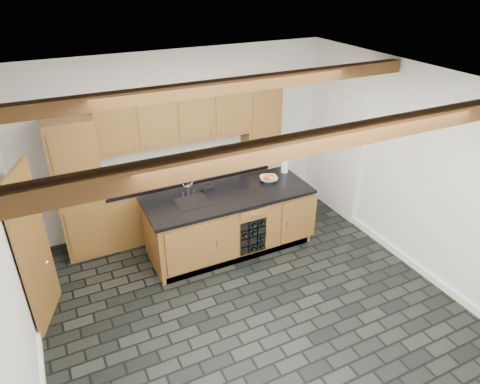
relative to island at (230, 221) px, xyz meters
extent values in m
plane|color=black|center=(-0.31, -1.28, -0.46)|extent=(5.00, 5.00, 0.00)
plane|color=white|center=(-0.31, 1.22, 0.94)|extent=(5.00, 0.00, 5.00)
plane|color=white|center=(-2.81, -1.28, 0.94)|extent=(0.00, 5.00, 5.00)
plane|color=white|center=(2.19, -1.28, 0.94)|extent=(0.00, 5.00, 5.00)
plane|color=white|center=(-0.31, -1.28, 2.34)|extent=(5.00, 5.00, 0.00)
cube|color=#543315|center=(-0.31, -2.48, 2.24)|extent=(4.90, 0.15, 0.15)
cube|color=#543315|center=(-0.31, -0.68, 2.24)|extent=(4.90, 0.15, 0.15)
cube|color=white|center=(-2.79, -1.28, -0.41)|extent=(0.04, 5.00, 0.10)
cube|color=white|center=(2.17, -1.28, -0.41)|extent=(0.04, 5.00, 0.10)
cube|color=white|center=(-2.78, 0.02, 0.56)|extent=(0.06, 0.94, 2.04)
cube|color=brown|center=(-2.63, -0.33, 0.54)|extent=(0.31, 0.77, 2.00)
cube|color=white|center=(2.16, 0.22, 0.56)|extent=(0.06, 0.98, 2.04)
cube|color=black|center=(2.19, 0.22, 0.54)|extent=(0.02, 0.86, 1.96)
cube|color=brown|center=(-1.96, 0.92, 0.59)|extent=(0.65, 0.60, 2.10)
cube|color=brown|center=(-0.33, 0.92, -0.02)|extent=(2.60, 0.60, 0.88)
cube|color=black|center=(-0.33, 0.92, 0.44)|extent=(2.64, 0.62, 0.05)
cube|color=white|center=(-0.33, 1.21, 0.73)|extent=(2.60, 0.02, 0.52)
cube|color=brown|center=(-0.43, 1.04, 1.36)|extent=(2.40, 0.35, 0.75)
cube|color=brown|center=(1.07, 1.04, 1.24)|extent=(0.60, 0.35, 1.00)
cube|color=brown|center=(-0.01, 0.02, -0.02)|extent=(2.40, 0.90, 0.88)
cube|color=black|center=(-0.01, 0.02, 0.44)|extent=(2.46, 0.96, 0.05)
cube|color=brown|center=(-0.73, -0.45, 0.02)|extent=(0.80, 0.02, 0.70)
cube|color=brown|center=(0.94, -0.45, 0.02)|extent=(0.60, 0.02, 0.70)
cube|color=black|center=(0.17, -0.29, -0.06)|extent=(0.42, 0.30, 0.56)
cylinder|color=black|center=(0.31, -0.33, -0.27)|extent=(0.07, 0.26, 0.07)
cylinder|color=black|center=(0.31, -0.33, -0.13)|extent=(0.07, 0.26, 0.07)
cylinder|color=black|center=(0.03, -0.33, 0.01)|extent=(0.07, 0.26, 0.07)
cylinder|color=black|center=(0.17, -0.33, 0.15)|extent=(0.07, 0.26, 0.07)
cylinder|color=black|center=(0.17, -0.33, 0.01)|extent=(0.07, 0.26, 0.07)
cylinder|color=black|center=(0.31, -0.33, 0.15)|extent=(0.07, 0.26, 0.07)
cylinder|color=black|center=(0.17, -0.33, -0.27)|extent=(0.07, 0.26, 0.07)
cube|color=black|center=(-0.56, 0.02, 0.46)|extent=(0.45, 0.40, 0.02)
cylinder|color=silver|center=(-0.56, 0.20, 0.57)|extent=(0.02, 0.02, 0.20)
torus|color=silver|center=(-0.56, 0.20, 0.71)|extent=(0.18, 0.02, 0.18)
cylinder|color=silver|center=(-0.64, 0.20, 0.51)|extent=(0.02, 0.02, 0.08)
cylinder|color=silver|center=(-0.48, 0.20, 0.51)|extent=(0.02, 0.02, 0.08)
cube|color=black|center=(-0.24, 0.26, 0.48)|extent=(0.18, 0.13, 0.04)
cylinder|color=black|center=(-0.24, 0.26, 0.51)|extent=(0.11, 0.11, 0.01)
imported|color=beige|center=(0.72, 0.12, 0.50)|extent=(0.34, 0.34, 0.07)
sphere|color=red|center=(0.77, 0.12, 0.53)|extent=(0.07, 0.07, 0.07)
sphere|color=orange|center=(0.74, 0.17, 0.53)|extent=(0.07, 0.07, 0.07)
sphere|color=olive|center=(0.68, 0.15, 0.53)|extent=(0.07, 0.07, 0.07)
sphere|color=red|center=(0.68, 0.09, 0.53)|extent=(0.07, 0.07, 0.07)
sphere|color=yellow|center=(0.74, 0.07, 0.53)|extent=(0.07, 0.07, 0.07)
cylinder|color=white|center=(1.11, 0.29, 0.61)|extent=(0.11, 0.11, 0.29)
imported|color=white|center=(-1.34, 0.88, 0.52)|extent=(0.12, 0.12, 0.10)
camera|label=1|loc=(-2.24, -4.97, 3.44)|focal=32.00mm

